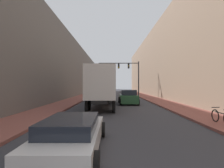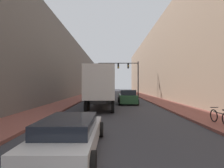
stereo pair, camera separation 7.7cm
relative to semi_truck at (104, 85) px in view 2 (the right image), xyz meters
The scene contains 9 objects.
sidewalk_right 13.23m from the semi_truck, 55.16° to the left, with size 3.01×80.00×0.15m.
sidewalk_left 11.87m from the semi_truck, 113.36° to the left, with size 3.01×80.00×0.15m.
building_right 16.68m from the semi_truck, 41.84° to the left, with size 6.00×80.00×13.52m.
building_left 14.47m from the semi_truck, 130.45° to the left, with size 6.00×80.00×11.13m.
semi_truck is the anchor object (origin of this frame).
sedan_car 14.32m from the semi_truck, 91.63° to the right, with size 2.09×4.66×1.18m.
suv_car 3.38m from the semi_truck, 18.92° to the left, with size 2.24×4.68×1.71m.
traffic_signal_gantry 12.45m from the semi_truck, 71.75° to the left, with size 7.36×0.35×6.58m.
parked_bicycle 12.85m from the semi_truck, 57.26° to the right, with size 0.44×1.83×0.86m.
Camera 2 is at (-0.38, -0.90, 2.26)m, focal length 28.00 mm.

